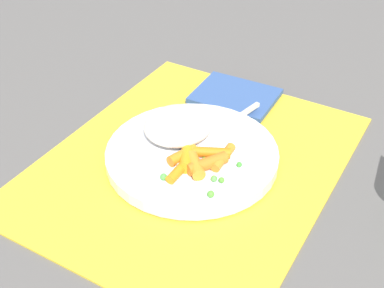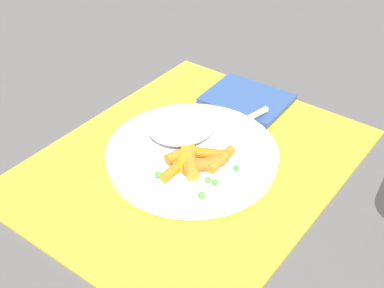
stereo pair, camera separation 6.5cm
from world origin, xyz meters
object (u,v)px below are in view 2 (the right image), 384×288
object	(u,v)px
plate	(192,155)
rice_mound	(181,124)
napkin	(247,99)
fork	(210,139)
carrot_portion	(196,161)

from	to	relation	value
plate	rice_mound	xyz separation A→B (m)	(-0.02, -0.03, 0.02)
rice_mound	napkin	bearing A→B (deg)	174.62
rice_mound	napkin	xyz separation A→B (m)	(-0.15, 0.01, -0.03)
rice_mound	napkin	world-z (taller)	rice_mound
plate	fork	size ratio (longest dim) A/B	1.24
carrot_portion	plate	bearing A→B (deg)	-134.80
plate	carrot_portion	distance (m)	0.04
rice_mound	carrot_portion	size ratio (longest dim) A/B	1.03
carrot_portion	napkin	world-z (taller)	carrot_portion
rice_mound	fork	size ratio (longest dim) A/B	0.53
rice_mound	carrot_portion	distance (m)	0.07
carrot_portion	rice_mound	bearing A→B (deg)	-127.44
carrot_portion	fork	size ratio (longest dim) A/B	0.51
rice_mound	carrot_portion	xyz separation A→B (m)	(0.04, 0.06, -0.01)
plate	napkin	xyz separation A→B (m)	(-0.17, -0.02, -0.00)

